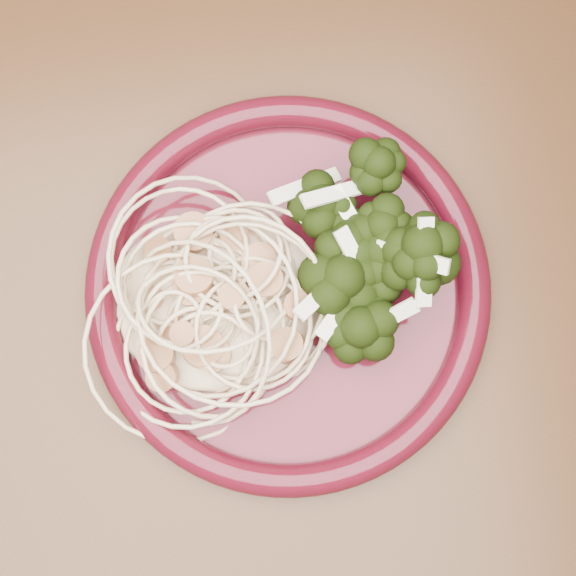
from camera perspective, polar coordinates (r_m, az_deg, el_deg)
The scene contains 6 objects.
dining_table at distance 0.68m, azimuth 6.16°, elevation 0.22°, with size 1.20×0.80×0.75m.
dinner_plate at distance 0.57m, azimuth -0.00°, elevation -0.15°, with size 0.30×0.30×0.02m.
spaghetti_pile at distance 0.56m, azimuth -4.93°, elevation -0.79°, with size 0.15×0.13×0.03m, color beige.
scallop_cluster at distance 0.52m, azimuth -5.29°, elevation -0.18°, with size 0.13×0.13×0.04m, color #AC7244, non-canonical shape.
broccoli_pile at distance 0.55m, azimuth 6.11°, elevation 1.29°, with size 0.10×0.17×0.06m, color black.
onion_garnish at distance 0.52m, azimuth 6.52°, elevation 1.98°, with size 0.07×0.11×0.05m, color #F1EFCC, non-canonical shape.
Camera 1 is at (-0.09, -0.10, 1.32)m, focal length 50.00 mm.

